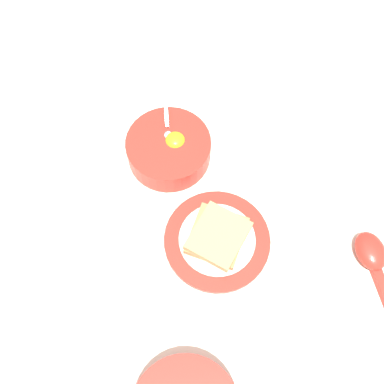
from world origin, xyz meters
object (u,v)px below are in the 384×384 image
toast_sandwich (218,236)px  soup_spoon (372,256)px  toast_plate (217,240)px  egg_bowl (169,149)px

toast_sandwich → soup_spoon: size_ratio=0.82×
toast_plate → toast_sandwich: 0.02m
toast_plate → toast_sandwich: toast_sandwich is taller
egg_bowl → soup_spoon: egg_bowl is taller
egg_bowl → soup_spoon: 0.44m
toast_plate → soup_spoon: 0.29m
soup_spoon → toast_plate: bearing=-71.3°
toast_sandwich → toast_plate: bearing=11.2°
toast_plate → egg_bowl: bearing=-127.8°
egg_bowl → toast_plate: 0.21m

